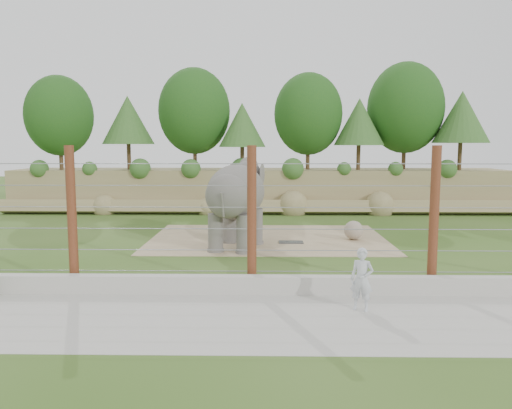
{
  "coord_description": "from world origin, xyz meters",
  "views": [
    {
      "loc": [
        0.36,
        -18.1,
        4.01
      ],
      "look_at": [
        0.0,
        2.0,
        1.6
      ],
      "focal_mm": 35.0,
      "sensor_mm": 36.0,
      "label": 1
    }
  ],
  "objects_px": {
    "barrier_fence": "(252,218)",
    "elephant": "(236,205)",
    "zookeeper": "(362,279)",
    "stone_ball": "(354,230)"
  },
  "relations": [
    {
      "from": "barrier_fence",
      "to": "zookeeper",
      "type": "bearing_deg",
      "value": -33.7
    },
    {
      "from": "elephant",
      "to": "stone_ball",
      "type": "distance_m",
      "value": 5.31
    },
    {
      "from": "barrier_fence",
      "to": "stone_ball",
      "type": "bearing_deg",
      "value": 60.43
    },
    {
      "from": "elephant",
      "to": "barrier_fence",
      "type": "height_order",
      "value": "barrier_fence"
    },
    {
      "from": "stone_ball",
      "to": "zookeeper",
      "type": "xyz_separation_m",
      "value": [
        -1.41,
        -9.06,
        0.36
      ]
    },
    {
      "from": "barrier_fence",
      "to": "elephant",
      "type": "bearing_deg",
      "value": 97.69
    },
    {
      "from": "zookeeper",
      "to": "barrier_fence",
      "type": "bearing_deg",
      "value": 169.77
    },
    {
      "from": "stone_ball",
      "to": "zookeeper",
      "type": "distance_m",
      "value": 9.18
    },
    {
      "from": "barrier_fence",
      "to": "zookeeper",
      "type": "xyz_separation_m",
      "value": [
        2.71,
        -1.81,
        -1.22
      ]
    },
    {
      "from": "stone_ball",
      "to": "elephant",
      "type": "bearing_deg",
      "value": -160.63
    }
  ]
}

